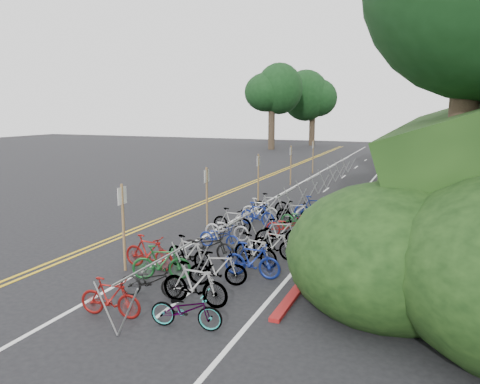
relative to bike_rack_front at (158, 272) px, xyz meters
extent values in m
plane|color=black|center=(-2.82, 2.22, -0.88)|extent=(120.00, 120.00, 0.00)
cube|color=gold|center=(-4.97, 12.22, -0.88)|extent=(0.12, 80.00, 0.01)
cube|color=gold|center=(-4.67, 12.22, -0.88)|extent=(0.12, 80.00, 0.01)
cube|color=silver|center=(-1.82, 12.22, -0.88)|extent=(0.12, 80.00, 0.01)
cube|color=silver|center=(2.38, 12.22, -0.88)|extent=(0.12, 80.00, 0.01)
cube|color=silver|center=(0.28, 0.22, -0.88)|extent=(0.10, 1.60, 0.01)
cube|color=silver|center=(0.28, 6.22, -0.88)|extent=(0.10, 1.60, 0.01)
cube|color=silver|center=(0.28, 12.22, -0.88)|extent=(0.10, 1.60, 0.01)
cube|color=silver|center=(0.28, 18.22, -0.88)|extent=(0.10, 1.60, 0.01)
cube|color=silver|center=(0.28, 24.22, -0.88)|extent=(0.10, 1.60, 0.01)
cube|color=silver|center=(0.28, 30.22, -0.88)|extent=(0.10, 1.60, 0.01)
cube|color=silver|center=(0.28, 36.22, -0.88)|extent=(0.10, 1.60, 0.01)
cube|color=maroon|center=(2.88, 14.22, -0.83)|extent=(0.25, 28.00, 0.10)
cube|color=#382819|center=(3.58, 24.22, -0.80)|extent=(1.40, 44.00, 0.16)
ellipsoid|color=#284C19|center=(4.38, 5.22, 0.16)|extent=(2.00, 2.80, 1.60)
ellipsoid|color=#284C19|center=(5.18, 10.22, 0.67)|extent=(2.60, 3.64, 2.08)
ellipsoid|color=#284C19|center=(6.38, 16.22, 1.11)|extent=(2.20, 3.08, 1.76)
ellipsoid|color=#284C19|center=(4.98, 22.22, 0.68)|extent=(3.00, 4.20, 2.40)
ellipsoid|color=#284C19|center=(5.68, 28.22, 0.85)|extent=(2.40, 3.36, 1.92)
ellipsoid|color=#284C19|center=(6.98, 32.22, 1.53)|extent=(2.80, 3.92, 2.24)
ellipsoid|color=#284C19|center=(4.18, 8.22, 0.02)|extent=(1.80, 2.52, 1.44)
ellipsoid|color=#284C19|center=(7.18, 20.22, 1.72)|extent=(3.20, 4.48, 2.56)
ellipsoid|color=black|center=(5.18, 2.72, 0.33)|extent=(5.28, 6.16, 3.52)
cylinder|color=#2D2319|center=(6.68, 5.22, 2.93)|extent=(0.78, 0.78, 5.22)
cylinder|color=#2D2319|center=(-11.82, 44.22, 1.73)|extent=(0.78, 0.78, 5.22)
ellipsoid|color=black|center=(-11.82, 44.22, 6.48)|extent=(7.13, 7.13, 6.78)
cylinder|color=#2D2319|center=(-8.82, 52.22, 1.53)|extent=(0.76, 0.76, 4.82)
ellipsoid|color=black|center=(-8.82, 52.22, 5.81)|extent=(6.24, 6.24, 5.93)
cylinder|color=gray|center=(0.00, 0.00, 0.28)|extent=(0.05, 3.45, 0.05)
cylinder|color=gray|center=(-0.28, -1.62, -0.30)|extent=(0.58, 0.04, 1.14)
cylinder|color=gray|center=(0.28, -1.62, -0.30)|extent=(0.58, 0.04, 1.14)
cylinder|color=gray|center=(-0.28, 1.62, -0.30)|extent=(0.58, 0.04, 1.14)
cylinder|color=gray|center=(0.28, 1.62, -0.30)|extent=(0.58, 0.04, 1.14)
cylinder|color=gray|center=(0.18, 5.22, 0.27)|extent=(0.05, 3.00, 0.05)
cylinder|color=gray|center=(-0.10, 3.82, -0.30)|extent=(0.58, 0.04, 1.13)
cylinder|color=gray|center=(0.46, 3.82, -0.30)|extent=(0.58, 0.04, 1.13)
cylinder|color=gray|center=(-0.10, 6.62, -0.30)|extent=(0.58, 0.04, 1.13)
cylinder|color=gray|center=(0.46, 6.62, -0.30)|extent=(0.58, 0.04, 1.13)
cylinder|color=gray|center=(0.18, 10.22, 0.27)|extent=(0.05, 3.00, 0.05)
cylinder|color=gray|center=(-0.10, 8.82, -0.30)|extent=(0.58, 0.04, 1.13)
cylinder|color=gray|center=(0.46, 8.82, -0.30)|extent=(0.58, 0.04, 1.13)
cylinder|color=gray|center=(-0.10, 11.62, -0.30)|extent=(0.58, 0.04, 1.13)
cylinder|color=gray|center=(0.46, 11.62, -0.30)|extent=(0.58, 0.04, 1.13)
cylinder|color=gray|center=(0.18, 15.22, 0.27)|extent=(0.05, 3.00, 0.05)
cylinder|color=gray|center=(-0.10, 13.82, -0.30)|extent=(0.58, 0.04, 1.13)
cylinder|color=gray|center=(0.46, 13.82, -0.30)|extent=(0.58, 0.04, 1.13)
cylinder|color=gray|center=(-0.10, 16.62, -0.30)|extent=(0.58, 0.04, 1.13)
cylinder|color=gray|center=(0.46, 16.62, -0.30)|extent=(0.58, 0.04, 1.13)
cylinder|color=gray|center=(0.18, 20.22, 0.27)|extent=(0.05, 3.00, 0.05)
cylinder|color=gray|center=(-0.10, 18.82, -0.30)|extent=(0.58, 0.04, 1.13)
cylinder|color=gray|center=(0.46, 18.82, -0.30)|extent=(0.58, 0.04, 1.13)
cylinder|color=gray|center=(-0.10, 21.62, -0.30)|extent=(0.58, 0.04, 1.13)
cylinder|color=gray|center=(0.46, 21.62, -0.30)|extent=(0.58, 0.04, 1.13)
cylinder|color=gray|center=(0.18, 25.22, 0.27)|extent=(0.05, 3.00, 0.05)
cylinder|color=gray|center=(-0.10, 23.82, -0.30)|extent=(0.58, 0.04, 1.13)
cylinder|color=gray|center=(0.46, 23.82, -0.30)|extent=(0.58, 0.04, 1.13)
cylinder|color=gray|center=(-0.10, 26.62, -0.30)|extent=(0.58, 0.04, 1.13)
cylinder|color=gray|center=(0.46, 26.62, -0.30)|extent=(0.58, 0.04, 1.13)
cylinder|color=brown|center=(-2.32, 1.87, 0.43)|extent=(0.08, 0.08, 2.62)
cube|color=silver|center=(-2.32, 1.87, 1.39)|extent=(0.02, 0.40, 0.50)
cylinder|color=brown|center=(-2.22, 7.22, 0.37)|extent=(0.08, 0.08, 2.50)
cube|color=silver|center=(-2.22, 7.22, 1.27)|extent=(0.02, 0.40, 0.50)
cylinder|color=brown|center=(-2.22, 13.22, 0.37)|extent=(0.08, 0.08, 2.50)
cube|color=silver|center=(-2.22, 13.22, 1.27)|extent=(0.02, 0.40, 0.50)
cylinder|color=brown|center=(-2.22, 19.22, 0.37)|extent=(0.08, 0.08, 2.50)
cube|color=silver|center=(-2.22, 19.22, 1.27)|extent=(0.02, 0.40, 0.50)
cylinder|color=brown|center=(-2.22, 25.22, 0.37)|extent=(0.08, 0.08, 2.50)
cube|color=silver|center=(-2.22, 25.22, 1.27)|extent=(0.02, 0.40, 0.50)
imported|color=maroon|center=(-1.74, 2.27, -0.36)|extent=(0.60, 1.76, 1.04)
imported|color=maroon|center=(-0.72, -0.90, -0.41)|extent=(0.59, 1.60, 0.94)
imported|color=slate|center=(1.18, -0.74, -0.45)|extent=(0.81, 1.72, 0.87)
imported|color=black|center=(-0.50, 0.46, -0.44)|extent=(0.92, 1.75, 0.87)
imported|color=slate|center=(0.77, 0.45, -0.34)|extent=(0.54, 1.80, 1.08)
imported|color=#144C1E|center=(-0.91, 1.62, -0.38)|extent=(1.05, 1.73, 1.01)
imported|color=slate|center=(0.76, 1.82, -0.40)|extent=(0.94, 1.66, 0.96)
imported|color=slate|center=(-0.61, 2.70, -0.37)|extent=(0.86, 1.77, 1.02)
imported|color=navy|center=(1.40, 2.76, -0.37)|extent=(0.51, 1.71, 1.02)
imported|color=black|center=(-0.47, 3.73, -0.40)|extent=(0.66, 1.83, 0.95)
imported|color=slate|center=(1.12, 3.77, -0.40)|extent=(0.86, 1.66, 0.96)
imported|color=navy|center=(-0.63, 4.96, -0.45)|extent=(0.77, 1.68, 0.85)
imported|color=slate|center=(1.43, 4.69, -0.39)|extent=(0.74, 1.67, 0.97)
imported|color=#9E9EA3|center=(-0.85, 6.07, -0.43)|extent=(0.69, 1.74, 0.90)
imported|color=slate|center=(1.23, 5.89, -0.37)|extent=(1.08, 1.76, 1.02)
imported|color=slate|center=(-1.07, 7.07, -0.39)|extent=(0.53, 1.64, 0.97)
imported|color=maroon|center=(1.14, 7.16, -0.44)|extent=(0.65, 1.69, 0.88)
imported|color=navy|center=(-0.54, 8.50, -0.39)|extent=(0.78, 1.69, 0.98)
imported|color=#144C1E|center=(1.28, 8.51, -0.43)|extent=(0.88, 1.78, 0.89)
imported|color=beige|center=(-0.71, 9.29, -0.38)|extent=(0.51, 1.67, 1.00)
imported|color=slate|center=(0.86, 9.35, -0.39)|extent=(0.73, 1.70, 0.99)
imported|color=slate|center=(-0.66, 10.55, -0.37)|extent=(0.86, 1.75, 1.01)
imported|color=navy|center=(1.43, 10.34, -0.34)|extent=(0.98, 1.85, 1.07)
camera|label=1|loc=(5.90, -9.20, 3.87)|focal=35.00mm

